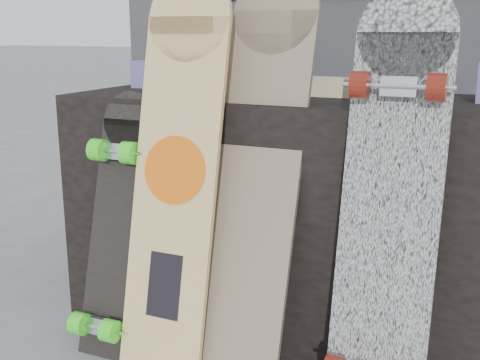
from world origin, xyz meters
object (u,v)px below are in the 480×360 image
at_px(longboard_celtic, 258,162).
at_px(longboard_cascadia, 390,199).
at_px(skateboard_dark, 114,223).
at_px(longboard_geisha, 177,164).
at_px(vendor_table, 306,213).

distance_m(longboard_celtic, longboard_cascadia, 0.41).
relative_size(longboard_cascadia, skateboard_dark, 1.37).
bearing_deg(skateboard_dark, longboard_celtic, 13.54).
bearing_deg(longboard_geisha, vendor_table, 54.41).
bearing_deg(skateboard_dark, longboard_cascadia, 2.05).
relative_size(longboard_celtic, skateboard_dark, 1.45).
bearing_deg(longboard_celtic, longboard_cascadia, -10.83).
xyz_separation_m(vendor_table, longboard_cascadia, (0.35, -0.38, 0.19)).
height_order(vendor_table, skateboard_dark, skateboard_dark).
bearing_deg(longboard_cascadia, skateboard_dark, -177.95).
relative_size(longboard_celtic, longboard_cascadia, 1.06).
bearing_deg(longboard_geisha, longboard_celtic, 21.65).
xyz_separation_m(longboard_geisha, longboard_celtic, (0.22, 0.09, 0.01)).
xyz_separation_m(longboard_celtic, longboard_cascadia, (0.40, -0.08, -0.05)).
height_order(longboard_geisha, longboard_cascadia, longboard_geisha).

